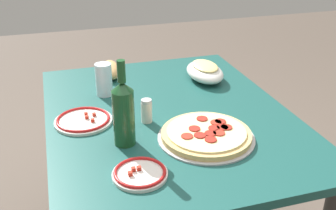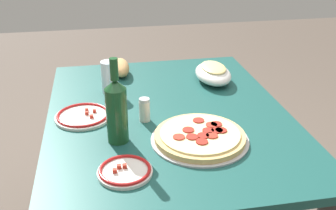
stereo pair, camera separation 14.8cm
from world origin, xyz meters
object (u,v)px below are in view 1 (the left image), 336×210
at_px(side_plate_far, 83,120).
at_px(spice_shaker, 147,111).
at_px(water_glass, 104,80).
at_px(bread_loaf, 111,70).
at_px(pepperoni_pizza, 206,135).
at_px(wine_bottle, 123,112).
at_px(baked_pasta_dish, 205,71).
at_px(side_plate_near, 140,173).
at_px(dining_table, 168,141).

bearing_deg(side_plate_far, spice_shaker, -105.35).
relative_size(side_plate_far, spice_shaker, 2.37).
distance_m(water_glass, bread_loaf, 0.20).
height_order(pepperoni_pizza, wine_bottle, wine_bottle).
relative_size(pepperoni_pizza, baked_pasta_dish, 1.35).
distance_m(pepperoni_pizza, baked_pasta_dish, 0.52).
relative_size(baked_pasta_dish, side_plate_near, 1.49).
relative_size(water_glass, side_plate_far, 0.65).
relative_size(dining_table, spice_shaker, 13.09).
xyz_separation_m(dining_table, spice_shaker, (-0.05, 0.09, 0.17)).
bearing_deg(water_glass, pepperoni_pizza, -149.08).
bearing_deg(side_plate_near, baked_pasta_dish, -35.37).
height_order(dining_table, baked_pasta_dish, baked_pasta_dish).
distance_m(pepperoni_pizza, wine_bottle, 0.29).
height_order(dining_table, side_plate_far, side_plate_far).
bearing_deg(spice_shaker, bread_loaf, 6.02).
bearing_deg(pepperoni_pizza, dining_table, 16.59).
relative_size(dining_table, wine_bottle, 3.98).
bearing_deg(spice_shaker, water_glass, 21.46).
relative_size(wine_bottle, side_plate_far, 1.39).
relative_size(dining_table, pepperoni_pizza, 3.51).
height_order(dining_table, side_plate_near, side_plate_near).
height_order(wine_bottle, side_plate_far, wine_bottle).
xyz_separation_m(side_plate_near, bread_loaf, (0.78, -0.05, 0.03)).
distance_m(dining_table, bread_loaf, 0.47).
bearing_deg(wine_bottle, water_glass, 0.74).
xyz_separation_m(water_glass, side_plate_far, (-0.22, 0.11, -0.06)).
height_order(dining_table, spice_shaker, spice_shaker).
xyz_separation_m(baked_pasta_dish, water_glass, (-0.04, 0.46, 0.03)).
height_order(dining_table, wine_bottle, wine_bottle).
xyz_separation_m(side_plate_near, side_plate_far, (0.37, 0.12, -0.00)).
xyz_separation_m(water_glass, spice_shaker, (-0.28, -0.11, -0.02)).
xyz_separation_m(wine_bottle, spice_shaker, (0.12, -0.10, -0.07)).
bearing_deg(baked_pasta_dish, side_plate_near, 144.63).
xyz_separation_m(baked_pasta_dish, side_plate_far, (-0.25, 0.57, -0.03)).
relative_size(baked_pasta_dish, wine_bottle, 0.84).
height_order(baked_pasta_dish, wine_bottle, wine_bottle).
relative_size(pepperoni_pizza, bread_loaf, 1.81).
xyz_separation_m(wine_bottle, bread_loaf, (0.59, -0.05, -0.08)).
relative_size(side_plate_far, bread_loaf, 1.15).
xyz_separation_m(baked_pasta_dish, side_plate_near, (-0.63, 0.44, -0.03)).
relative_size(side_plate_near, spice_shaker, 1.85).
bearing_deg(bread_loaf, pepperoni_pizza, -161.88).
xyz_separation_m(pepperoni_pizza, baked_pasta_dish, (0.49, -0.19, 0.03)).
xyz_separation_m(bread_loaf, spice_shaker, (-0.47, -0.05, 0.01)).
bearing_deg(spice_shaker, baked_pasta_dish, -47.79).
distance_m(side_plate_near, spice_shaker, 0.33).
height_order(side_plate_far, bread_loaf, bread_loaf).
bearing_deg(pepperoni_pizza, spice_shaker, 42.94).
distance_m(water_glass, side_plate_far, 0.25).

